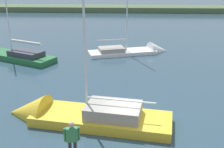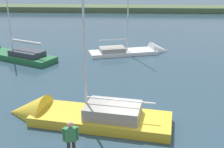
% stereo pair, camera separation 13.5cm
% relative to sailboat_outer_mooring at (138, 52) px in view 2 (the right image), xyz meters
% --- Properties ---
extents(ground_plane, '(200.00, 200.00, 0.00)m').
position_rel_sailboat_outer_mooring_xyz_m(ground_plane, '(0.87, 16.03, -0.12)').
color(ground_plane, '#2D4756').
extents(far_shoreline, '(180.00, 8.00, 2.40)m').
position_rel_sailboat_outer_mooring_xyz_m(far_shoreline, '(0.87, -38.73, -0.12)').
color(far_shoreline, '#4C603D').
rests_on(far_shoreline, ground_plane).
extents(sailboat_outer_mooring, '(9.16, 4.83, 11.30)m').
position_rel_sailboat_outer_mooring_xyz_m(sailboat_outer_mooring, '(0.00, 0.00, 0.00)').
color(sailboat_outer_mooring, white).
rests_on(sailboat_outer_mooring, ground_plane).
extents(sailboat_far_left, '(10.05, 4.14, 12.48)m').
position_rel_sailboat_outer_mooring_xyz_m(sailboat_far_left, '(4.33, 15.40, 0.07)').
color(sailboat_far_left, gold).
rests_on(sailboat_far_left, ground_plane).
extents(sailboat_inner_slip, '(10.07, 6.44, 10.25)m').
position_rel_sailboat_outer_mooring_xyz_m(sailboat_inner_slip, '(13.66, 2.49, 0.09)').
color(sailboat_inner_slip, '#236638').
rests_on(sailboat_inner_slip, ground_plane).
extents(person_on_dock, '(0.65, 0.33, 1.79)m').
position_rel_sailboat_outer_mooring_xyz_m(person_on_dock, '(3.40, 20.00, 1.61)').
color(person_on_dock, '#28282D').
rests_on(person_on_dock, dock_pier).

